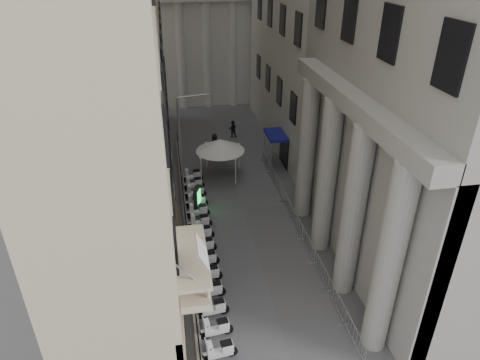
{
  "coord_description": "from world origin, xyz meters",
  "views": [
    {
      "loc": [
        -4.73,
        -7.48,
        17.34
      ],
      "look_at": [
        -0.79,
        15.6,
        4.5
      ],
      "focal_mm": 32.0,
      "sensor_mm": 36.0,
      "label": 1
    }
  ],
  "objects_px": {
    "security_tent": "(216,144)",
    "street_lamp": "(184,138)",
    "pedestrian_a": "(215,151)",
    "pedestrian_b": "(233,129)",
    "info_kiosk": "(197,199)"
  },
  "relations": [
    {
      "from": "security_tent",
      "to": "pedestrian_a",
      "type": "height_order",
      "value": "security_tent"
    },
    {
      "from": "pedestrian_a",
      "to": "street_lamp",
      "type": "bearing_deg",
      "value": 65.99
    },
    {
      "from": "street_lamp",
      "to": "info_kiosk",
      "type": "height_order",
      "value": "street_lamp"
    },
    {
      "from": "pedestrian_a",
      "to": "pedestrian_b",
      "type": "bearing_deg",
      "value": -110.63
    },
    {
      "from": "security_tent",
      "to": "info_kiosk",
      "type": "xyz_separation_m",
      "value": [
        -2.1,
        -5.78,
        -1.77
      ]
    },
    {
      "from": "info_kiosk",
      "to": "pedestrian_b",
      "type": "distance_m",
      "value": 14.19
    },
    {
      "from": "street_lamp",
      "to": "pedestrian_b",
      "type": "bearing_deg",
      "value": 51.91
    },
    {
      "from": "street_lamp",
      "to": "info_kiosk",
      "type": "xyz_separation_m",
      "value": [
        0.61,
        -2.87,
        -3.7
      ]
    },
    {
      "from": "street_lamp",
      "to": "pedestrian_b",
      "type": "xyz_separation_m",
      "value": [
        5.3,
        10.52,
        -3.8
      ]
    },
    {
      "from": "info_kiosk",
      "to": "pedestrian_a",
      "type": "bearing_deg",
      "value": 97.14
    },
    {
      "from": "street_lamp",
      "to": "pedestrian_a",
      "type": "xyz_separation_m",
      "value": [
        2.91,
        5.4,
        -3.78
      ]
    },
    {
      "from": "security_tent",
      "to": "info_kiosk",
      "type": "distance_m",
      "value": 6.4
    },
    {
      "from": "security_tent",
      "to": "pedestrian_b",
      "type": "height_order",
      "value": "security_tent"
    },
    {
      "from": "security_tent",
      "to": "street_lamp",
      "type": "distance_m",
      "value": 4.42
    },
    {
      "from": "info_kiosk",
      "to": "pedestrian_a",
      "type": "distance_m",
      "value": 8.58
    }
  ]
}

